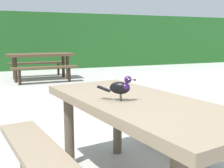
# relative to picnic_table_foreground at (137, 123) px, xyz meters

# --- Properties ---
(hedge_wall) EXTENTS (28.00, 2.36, 2.09)m
(hedge_wall) POSITION_rel_picnic_table_foreground_xyz_m (-0.25, 9.78, 0.49)
(hedge_wall) COLOR #235B23
(hedge_wall) RESTS_ON ground
(picnic_table_foreground) EXTENTS (1.94, 1.96, 0.74)m
(picnic_table_foreground) POSITION_rel_picnic_table_foreground_xyz_m (0.00, 0.00, 0.00)
(picnic_table_foreground) COLOR #84725B
(picnic_table_foreground) RESTS_ON ground
(bird_grackle) EXTENTS (0.24, 0.20, 0.18)m
(bird_grackle) POSITION_rel_picnic_table_foreground_xyz_m (-0.14, -0.01, 0.29)
(bird_grackle) COLOR black
(bird_grackle) RESTS_ON picnic_table_foreground
(picnic_table_mid_left) EXTENTS (1.82, 1.72, 0.74)m
(picnic_table_mid_left) POSITION_rel_picnic_table_foreground_xyz_m (0.07, 6.19, 0.00)
(picnic_table_mid_left) COLOR brown
(picnic_table_mid_left) RESTS_ON ground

